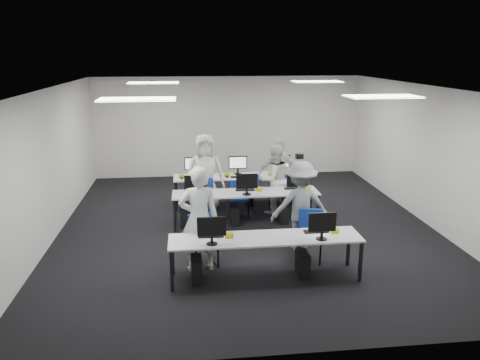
{
  "coord_description": "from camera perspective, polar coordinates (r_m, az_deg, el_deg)",
  "views": [
    {
      "loc": [
        -1.24,
        -9.52,
        3.71
      ],
      "look_at": [
        -0.12,
        0.23,
        1.0
      ],
      "focal_mm": 35.0,
      "sensor_mm": 36.0,
      "label": 1
    }
  ],
  "objects": [
    {
      "name": "student_0",
      "position": [
        8.06,
        -5.04,
        -4.75
      ],
      "size": [
        0.72,
        0.51,
        1.87
      ],
      "primitive_type": "imported",
      "rotation": [
        0.0,
        0.0,
        3.24
      ],
      "color": "beige",
      "rests_on": "ground"
    },
    {
      "name": "student_1",
      "position": [
        10.96,
        4.18,
        0.09
      ],
      "size": [
        0.95,
        0.84,
        1.63
      ],
      "primitive_type": "imported",
      "rotation": [
        0.0,
        0.0,
        3.47
      ],
      "color": "beige",
      "rests_on": "ground"
    },
    {
      "name": "room",
      "position": [
        9.85,
        0.87,
        2.47
      ],
      "size": [
        9.0,
        9.02,
        3.0
      ],
      "color": "black",
      "rests_on": "ground"
    },
    {
      "name": "chair_6",
      "position": [
        11.11,
        0.84,
        -2.45
      ],
      "size": [
        0.52,
        0.56,
        0.95
      ],
      "rotation": [
        0.0,
        0.0,
        0.13
      ],
      "color": "navy",
      "rests_on": "ground"
    },
    {
      "name": "chair_7",
      "position": [
        11.32,
        4.79,
        -2.23
      ],
      "size": [
        0.48,
        0.52,
        0.91
      ],
      "rotation": [
        0.0,
        0.0,
        -0.07
      ],
      "color": "navy",
      "rests_on": "ground"
    },
    {
      "name": "desk_front",
      "position": [
        7.83,
        3.12,
        -7.33
      ],
      "size": [
        3.2,
        0.7,
        0.73
      ],
      "color": "#B4B7B8",
      "rests_on": "ground"
    },
    {
      "name": "chair_3",
      "position": [
        10.87,
        -0.13,
        -3.09
      ],
      "size": [
        0.42,
        0.46,
        0.82
      ],
      "rotation": [
        0.0,
        0.0,
        0.06
      ],
      "color": "navy",
      "rests_on": "ground"
    },
    {
      "name": "chair_4",
      "position": [
        11.12,
        6.26,
        -2.63
      ],
      "size": [
        0.53,
        0.56,
        0.88
      ],
      "rotation": [
        0.0,
        0.0,
        -0.25
      ],
      "color": "navy",
      "rests_on": "ground"
    },
    {
      "name": "chair_2",
      "position": [
        10.74,
        -4.69,
        -3.2
      ],
      "size": [
        0.59,
        0.62,
        0.91
      ],
      "rotation": [
        0.0,
        0.0,
        -0.38
      ],
      "color": "navy",
      "rests_on": "ground"
    },
    {
      "name": "photographer",
      "position": [
        9.0,
        7.34,
        -3.1
      ],
      "size": [
        1.13,
        0.66,
        1.73
      ],
      "primitive_type": "imported",
      "rotation": [
        0.0,
        0.0,
        3.16
      ],
      "color": "slate",
      "rests_on": "ground"
    },
    {
      "name": "chair_0",
      "position": [
        8.48,
        -4.52,
        -8.43
      ],
      "size": [
        0.56,
        0.59,
        0.91
      ],
      "rotation": [
        0.0,
        0.0,
        0.27
      ],
      "color": "navy",
      "rests_on": "ground"
    },
    {
      "name": "student_3",
      "position": [
        11.18,
        4.62,
        0.68
      ],
      "size": [
        1.09,
        0.63,
        1.75
      ],
      "primitive_type": "imported",
      "rotation": [
        0.0,
        0.0,
        0.21
      ],
      "color": "beige",
      "rests_on": "ground"
    },
    {
      "name": "chair_5",
      "position": [
        11.17,
        -5.38,
        -2.51
      ],
      "size": [
        0.51,
        0.54,
        0.9
      ],
      "rotation": [
        0.0,
        0.0,
        -0.15
      ],
      "color": "navy",
      "rests_on": "ground"
    },
    {
      "name": "chair_1",
      "position": [
        8.74,
        8.46,
        -7.78
      ],
      "size": [
        0.57,
        0.6,
        0.92
      ],
      "rotation": [
        0.0,
        0.0,
        -0.3
      ],
      "color": "navy",
      "rests_on": "ground"
    },
    {
      "name": "student_2",
      "position": [
        11.01,
        -4.29,
        0.78
      ],
      "size": [
        0.96,
        0.67,
        1.86
      ],
      "primitive_type": "imported",
      "rotation": [
        0.0,
        0.0,
        0.09
      ],
      "color": "beige",
      "rests_on": "ground"
    },
    {
      "name": "handbag",
      "position": [
        10.19,
        -5.47,
        -0.84
      ],
      "size": [
        0.37,
        0.27,
        0.27
      ],
      "primitive_type": "ellipsoid",
      "rotation": [
        0.0,
        0.0,
        0.21
      ],
      "color": "olive",
      "rests_on": "desk_mid"
    },
    {
      "name": "equipment_front",
      "position": [
        7.92,
        1.73,
        -9.61
      ],
      "size": [
        2.51,
        0.41,
        1.19
      ],
      "color": "#0C53A6",
      "rests_on": "desk_front"
    },
    {
      "name": "equipment_back",
      "position": [
        11.72,
        0.75,
        -1.19
      ],
      "size": [
        2.91,
        0.41,
        1.19
      ],
      "color": "white",
      "rests_on": "desk_back"
    },
    {
      "name": "ceiling_panels",
      "position": [
        9.63,
        0.9,
        11.11
      ],
      "size": [
        5.2,
        4.6,
        0.02
      ],
      "color": "white",
      "rests_on": "room"
    },
    {
      "name": "equipment_mid",
      "position": [
        10.31,
        -0.35,
        -3.53
      ],
      "size": [
        2.91,
        0.41,
        1.19
      ],
      "color": "white",
      "rests_on": "desk_mid"
    },
    {
      "name": "desk_mid",
      "position": [
        10.25,
        0.7,
        -1.75
      ],
      "size": [
        3.2,
        0.7,
        0.73
      ],
      "color": "#B4B7B8",
      "rests_on": "ground"
    },
    {
      "name": "desk_back",
      "position": [
        11.59,
        -0.17,
        0.28
      ],
      "size": [
        3.2,
        0.7,
        0.73
      ],
      "color": "#B4B7B8",
      "rests_on": "ground"
    },
    {
      "name": "dslr_camera",
      "position": [
        8.93,
        7.26,
        2.9
      ],
      "size": [
        0.14,
        0.18,
        0.1
      ],
      "primitive_type": "cube",
      "rotation": [
        0.0,
        0.0,
        3.16
      ],
      "color": "black",
      "rests_on": "photographer"
    }
  ]
}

